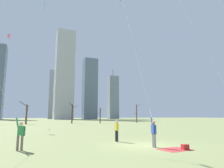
{
  "coord_description": "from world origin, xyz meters",
  "views": [
    {
      "loc": [
        -7.28,
        -11.99,
        1.95
      ],
      "look_at": [
        0.0,
        6.0,
        5.06
      ],
      "focal_mm": 32.08,
      "sensor_mm": 36.0,
      "label": 1
    }
  ],
  "objects_px": {
    "kite_flyer_foreground_right_teal": "(1,98)",
    "bare_tree_far_right_edge": "(72,113)",
    "picnic_spot": "(181,148)",
    "kite_flyer_midfield_left_blue": "(144,91)",
    "bystander_far_off_by_trees": "(117,130)",
    "bare_tree_right_of_center": "(26,113)",
    "bare_tree_leftmost": "(137,113)",
    "bare_tree_center": "(100,115)",
    "kite_flyer_midfield_right_white": "(223,84)",
    "distant_kite_drifting_right_pink": "(4,46)",
    "distant_kite_drifting_left_green": "(42,4)"
  },
  "relations": [
    {
      "from": "kite_flyer_midfield_right_white",
      "to": "distant_kite_drifting_right_pink",
      "type": "xyz_separation_m",
      "value": [
        -17.83,
        27.21,
        9.6
      ]
    },
    {
      "from": "distant_kite_drifting_left_green",
      "to": "distant_kite_drifting_right_pink",
      "type": "bearing_deg",
      "value": 107.15
    },
    {
      "from": "picnic_spot",
      "to": "bare_tree_center",
      "type": "distance_m",
      "value": 43.94
    },
    {
      "from": "kite_flyer_midfield_right_white",
      "to": "bare_tree_right_of_center",
      "type": "distance_m",
      "value": 44.77
    },
    {
      "from": "kite_flyer_midfield_right_white",
      "to": "distant_kite_drifting_left_green",
      "type": "xyz_separation_m",
      "value": [
        -12.54,
        10.07,
        9.19
      ]
    },
    {
      "from": "kite_flyer_midfield_right_white",
      "to": "kite_flyer_foreground_right_teal",
      "type": "height_order",
      "value": "kite_flyer_midfield_right_white"
    },
    {
      "from": "kite_flyer_foreground_right_teal",
      "to": "bare_tree_far_right_edge",
      "type": "relative_size",
      "value": 2.76
    },
    {
      "from": "distant_kite_drifting_right_pink",
      "to": "picnic_spot",
      "type": "xyz_separation_m",
      "value": [
        13.19,
        -27.77,
        -13.74
      ]
    },
    {
      "from": "bare_tree_right_of_center",
      "to": "bare_tree_leftmost",
      "type": "bearing_deg",
      "value": 1.93
    },
    {
      "from": "bare_tree_right_of_center",
      "to": "bare_tree_center",
      "type": "relative_size",
      "value": 1.3
    },
    {
      "from": "picnic_spot",
      "to": "bare_tree_right_of_center",
      "type": "xyz_separation_m",
      "value": [
        -9.2,
        43.11,
        2.55
      ]
    },
    {
      "from": "kite_flyer_midfield_left_blue",
      "to": "kite_flyer_midfield_right_white",
      "type": "bearing_deg",
      "value": -23.39
    },
    {
      "from": "bare_tree_far_right_edge",
      "to": "bare_tree_leftmost",
      "type": "relative_size",
      "value": 0.95
    },
    {
      "from": "kite_flyer_midfield_left_blue",
      "to": "bare_tree_leftmost",
      "type": "xyz_separation_m",
      "value": [
        22.22,
        41.3,
        -0.9
      ]
    },
    {
      "from": "distant_kite_drifting_right_pink",
      "to": "bare_tree_center",
      "type": "xyz_separation_m",
      "value": [
        22.68,
        15.08,
        -11.59
      ]
    },
    {
      "from": "bare_tree_leftmost",
      "to": "bare_tree_center",
      "type": "xyz_separation_m",
      "value": [
        -12.07,
        -1.29,
        -0.61
      ]
    },
    {
      "from": "kite_flyer_foreground_right_teal",
      "to": "distant_kite_drifting_right_pink",
      "type": "height_order",
      "value": "distant_kite_drifting_right_pink"
    },
    {
      "from": "bare_tree_leftmost",
      "to": "kite_flyer_foreground_right_teal",
      "type": "bearing_deg",
      "value": -127.76
    },
    {
      "from": "kite_flyer_midfield_right_white",
      "to": "bare_tree_center",
      "type": "bearing_deg",
      "value": 83.45
    },
    {
      "from": "bystander_far_off_by_trees",
      "to": "distant_kite_drifting_left_green",
      "type": "relative_size",
      "value": 0.11
    },
    {
      "from": "distant_kite_drifting_left_green",
      "to": "picnic_spot",
      "type": "bearing_deg",
      "value": -53.36
    },
    {
      "from": "distant_kite_drifting_right_pink",
      "to": "bare_tree_center",
      "type": "distance_m",
      "value": 29.6
    },
    {
      "from": "bystander_far_off_by_trees",
      "to": "bare_tree_far_right_edge",
      "type": "distance_m",
      "value": 39.2
    },
    {
      "from": "picnic_spot",
      "to": "bare_tree_right_of_center",
      "type": "bearing_deg",
      "value": 102.04
    },
    {
      "from": "distant_kite_drifting_left_green",
      "to": "bystander_far_off_by_trees",
      "type": "bearing_deg",
      "value": -44.37
    },
    {
      "from": "bystander_far_off_by_trees",
      "to": "picnic_spot",
      "type": "height_order",
      "value": "bystander_far_off_by_trees"
    },
    {
      "from": "bystander_far_off_by_trees",
      "to": "distant_kite_drifting_right_pink",
      "type": "xyz_separation_m",
      "value": [
        -11.2,
        22.92,
        12.93
      ]
    },
    {
      "from": "bare_tree_far_right_edge",
      "to": "bare_tree_right_of_center",
      "type": "distance_m",
      "value": 11.21
    },
    {
      "from": "kite_flyer_midfield_right_white",
      "to": "bare_tree_leftmost",
      "type": "xyz_separation_m",
      "value": [
        16.93,
        43.59,
        -1.39
      ]
    },
    {
      "from": "kite_flyer_midfield_right_white",
      "to": "bare_tree_leftmost",
      "type": "relative_size",
      "value": 3.27
    },
    {
      "from": "kite_flyer_midfield_right_white",
      "to": "kite_flyer_foreground_right_teal",
      "type": "bearing_deg",
      "value": 168.79
    },
    {
      "from": "kite_flyer_midfield_left_blue",
      "to": "bystander_far_off_by_trees",
      "type": "relative_size",
      "value": 9.94
    },
    {
      "from": "distant_kite_drifting_right_pink",
      "to": "bare_tree_right_of_center",
      "type": "distance_m",
      "value": 19.4
    },
    {
      "from": "kite_flyer_midfield_right_white",
      "to": "bare_tree_far_right_edge",
      "type": "bearing_deg",
      "value": 93.49
    },
    {
      "from": "kite_flyer_midfield_right_white",
      "to": "bare_tree_far_right_edge",
      "type": "xyz_separation_m",
      "value": [
        -2.64,
        43.24,
        -1.43
      ]
    },
    {
      "from": "kite_flyer_midfield_right_white",
      "to": "distant_kite_drifting_left_green",
      "type": "height_order",
      "value": "kite_flyer_midfield_right_white"
    },
    {
      "from": "bystander_far_off_by_trees",
      "to": "bare_tree_leftmost",
      "type": "distance_m",
      "value": 45.86
    },
    {
      "from": "bystander_far_off_by_trees",
      "to": "bare_tree_right_of_center",
      "type": "height_order",
      "value": "bare_tree_right_of_center"
    },
    {
      "from": "bystander_far_off_by_trees",
      "to": "distant_kite_drifting_left_green",
      "type": "distance_m",
      "value": 15.01
    },
    {
      "from": "bystander_far_off_by_trees",
      "to": "bare_tree_far_right_edge",
      "type": "xyz_separation_m",
      "value": [
        3.99,
        38.95,
        1.9
      ]
    },
    {
      "from": "kite_flyer_midfield_left_blue",
      "to": "bare_tree_leftmost",
      "type": "height_order",
      "value": "kite_flyer_midfield_left_blue"
    },
    {
      "from": "picnic_spot",
      "to": "bare_tree_far_right_edge",
      "type": "height_order",
      "value": "bare_tree_far_right_edge"
    },
    {
      "from": "bare_tree_leftmost",
      "to": "bare_tree_center",
      "type": "relative_size",
      "value": 1.36
    },
    {
      "from": "kite_flyer_midfield_right_white",
      "to": "distant_kite_drifting_right_pink",
      "type": "bearing_deg",
      "value": 123.23
    },
    {
      "from": "kite_flyer_midfield_left_blue",
      "to": "distant_kite_drifting_right_pink",
      "type": "bearing_deg",
      "value": 116.71
    },
    {
      "from": "bystander_far_off_by_trees",
      "to": "picnic_spot",
      "type": "bearing_deg",
      "value": -67.62
    },
    {
      "from": "kite_flyer_foreground_right_teal",
      "to": "bystander_far_off_by_trees",
      "type": "height_order",
      "value": "kite_flyer_foreground_right_teal"
    },
    {
      "from": "kite_flyer_midfield_left_blue",
      "to": "bystander_far_off_by_trees",
      "type": "xyz_separation_m",
      "value": [
        -1.34,
        2.0,
        -2.84
      ]
    },
    {
      "from": "kite_flyer_midfield_right_white",
      "to": "picnic_spot",
      "type": "relative_size",
      "value": 9.57
    },
    {
      "from": "bystander_far_off_by_trees",
      "to": "bare_tree_center",
      "type": "bearing_deg",
      "value": 73.19
    }
  ]
}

